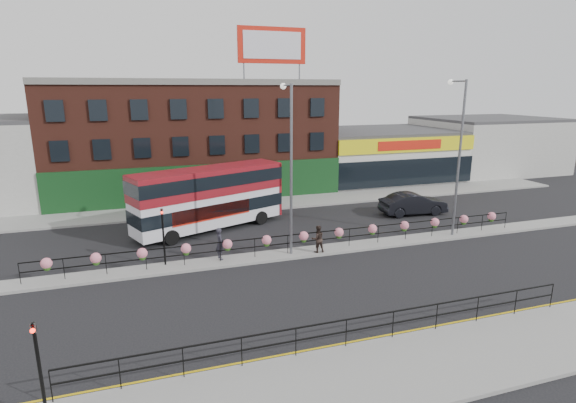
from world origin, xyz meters
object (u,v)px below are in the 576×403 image
object	(u,v)px
car	(413,204)
lamp_column_east	(458,145)
double_decker_bus	(210,192)
lamp_column_west	(290,156)
pedestrian_b	(318,239)
pedestrian_a	(220,243)

from	to	relation	value
car	lamp_column_east	bearing A→B (deg)	177.73
double_decker_bus	lamp_column_west	world-z (taller)	lamp_column_west
car	lamp_column_east	world-z (taller)	lamp_column_east
double_decker_bus	lamp_column_east	world-z (taller)	lamp_column_east
double_decker_bus	car	distance (m)	15.81
double_decker_bus	car	size ratio (longest dim) A/B	2.06
pedestrian_b	lamp_column_east	xyz separation A→B (m)	(9.77, 0.50, 5.13)
pedestrian_a	pedestrian_b	size ratio (longest dim) A/B	1.13
lamp_column_west	pedestrian_b	bearing A→B (deg)	-17.81
pedestrian_a	lamp_column_east	world-z (taller)	lamp_column_east
double_decker_bus	car	xyz separation A→B (m)	(15.67, -1.00, -1.83)
double_decker_bus	pedestrian_b	distance (m)	8.82
double_decker_bus	pedestrian_b	size ratio (longest dim) A/B	6.69
lamp_column_west	pedestrian_a	bearing A→B (deg)	177.33
car	pedestrian_b	distance (m)	11.94
lamp_column_east	double_decker_bus	bearing A→B (deg)	157.06
pedestrian_a	pedestrian_b	xyz separation A→B (m)	(5.70, -0.70, -0.11)
lamp_column_east	lamp_column_west	bearing A→B (deg)	179.99
lamp_column_east	pedestrian_a	bearing A→B (deg)	179.28
double_decker_bus	lamp_column_east	xyz separation A→B (m)	(15.03, -6.36, 3.42)
pedestrian_a	lamp_column_west	distance (m)	6.37
double_decker_bus	pedestrian_b	world-z (taller)	double_decker_bus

